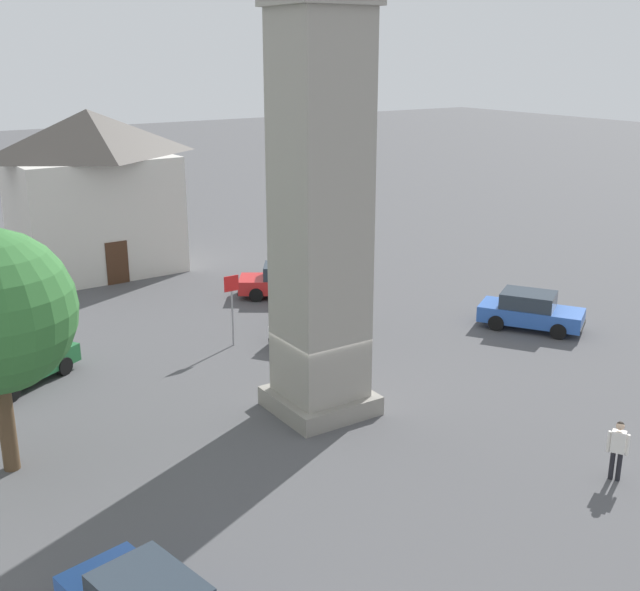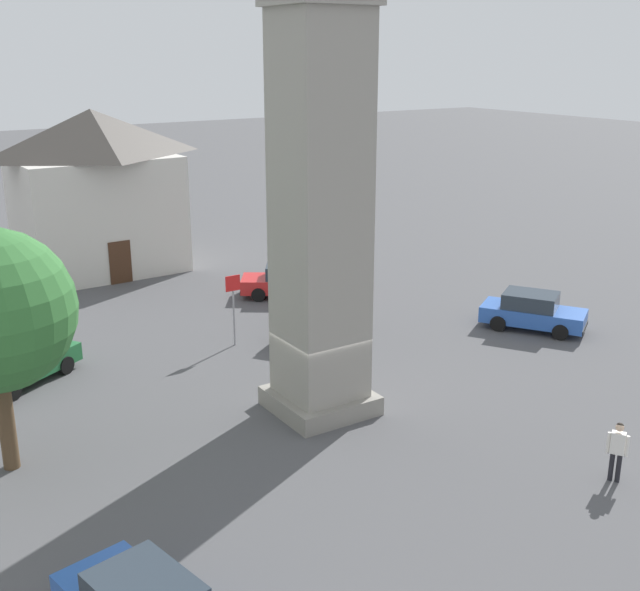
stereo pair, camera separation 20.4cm
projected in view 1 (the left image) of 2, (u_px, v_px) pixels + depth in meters
ground_plane at (320, 409)px, 25.03m from camera, size 200.00×200.00×0.00m
car_silver_kerb at (310, 317)px, 31.33m from camera, size 4.36×3.73×1.53m
car_red_corner at (20, 362)px, 26.75m from camera, size 4.40×3.60×1.53m
car_white_side at (530, 311)px, 32.05m from camera, size 3.63×4.39×1.53m
car_black_far at (285, 281)px, 36.24m from camera, size 4.37×3.69×1.53m
pedestrian at (618, 445)px, 20.63m from camera, size 0.37×0.49×1.69m
building_shop_left at (93, 191)px, 39.26m from camera, size 8.24×5.66×8.21m
road_sign at (232, 299)px, 29.86m from camera, size 0.60×0.07×2.80m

